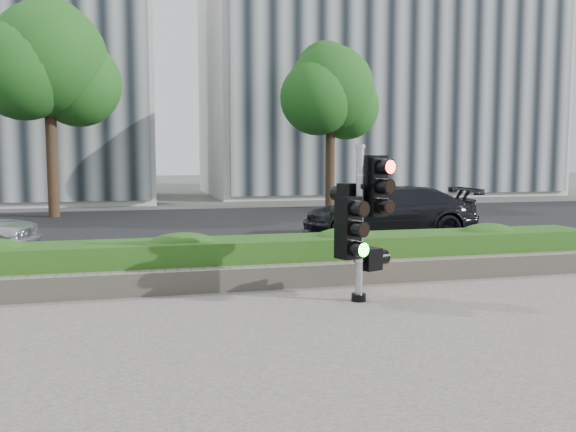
% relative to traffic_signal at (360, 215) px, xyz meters
% --- Properties ---
extents(ground, '(120.00, 120.00, 0.00)m').
position_rel_traffic_signal_xyz_m(ground, '(-1.09, -0.81, -1.22)').
color(ground, '#51514C').
rests_on(ground, ground).
extents(sidewalk, '(16.00, 11.00, 0.03)m').
position_rel_traffic_signal_xyz_m(sidewalk, '(-1.09, -3.31, -1.21)').
color(sidewalk, '#9E9389').
rests_on(sidewalk, ground).
extents(road, '(60.00, 13.00, 0.02)m').
position_rel_traffic_signal_xyz_m(road, '(-1.09, 9.19, -1.21)').
color(road, black).
rests_on(road, ground).
extents(curb, '(60.00, 0.25, 0.12)m').
position_rel_traffic_signal_xyz_m(curb, '(-1.09, 2.34, -1.16)').
color(curb, gray).
rests_on(curb, ground).
extents(stone_wall, '(12.00, 0.32, 0.34)m').
position_rel_traffic_signal_xyz_m(stone_wall, '(-1.09, 1.09, -1.02)').
color(stone_wall, gray).
rests_on(stone_wall, sidewalk).
extents(hedge, '(12.00, 1.00, 0.68)m').
position_rel_traffic_signal_xyz_m(hedge, '(-1.09, 1.74, -0.85)').
color(hedge, '#468E2B').
rests_on(hedge, sidewalk).
extents(building_right, '(18.00, 10.00, 12.00)m').
position_rel_traffic_signal_xyz_m(building_right, '(9.91, 24.19, 4.78)').
color(building_right, '#B7B7B2').
rests_on(building_right, ground).
extents(tree_left, '(4.61, 4.03, 7.34)m').
position_rel_traffic_signal_xyz_m(tree_left, '(-5.61, 13.75, 3.82)').
color(tree_left, black).
rests_on(tree_left, ground).
extents(tree_right, '(4.10, 3.58, 6.53)m').
position_rel_traffic_signal_xyz_m(tree_right, '(4.39, 14.75, 3.26)').
color(tree_right, black).
rests_on(tree_right, ground).
extents(traffic_signal, '(0.79, 0.70, 2.16)m').
position_rel_traffic_signal_xyz_m(traffic_signal, '(0.00, 0.00, 0.00)').
color(traffic_signal, black).
rests_on(traffic_signal, sidewalk).
extents(car_dark, '(4.49, 2.14, 1.26)m').
position_rel_traffic_signal_xyz_m(car_dark, '(3.18, 6.22, -0.57)').
color(car_dark, black).
rests_on(car_dark, road).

